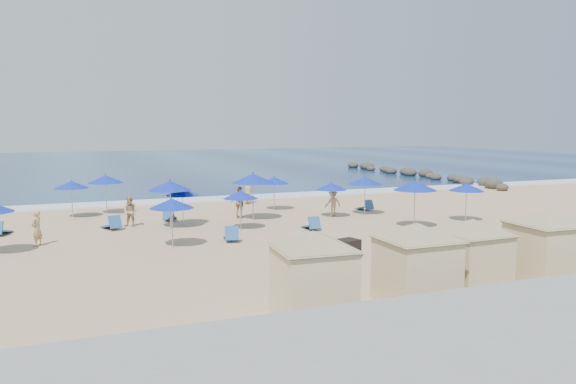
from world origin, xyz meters
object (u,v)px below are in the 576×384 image
Objects in this scene: umbrella_12 at (467,187)px; umbrella_4 at (106,179)px; umbrella_7 at (253,178)px; beachgoer_4 at (248,191)px; umbrella_11 at (415,186)px; beachgoer_3 at (333,203)px; beachgoer_2 at (240,203)px; beachgoer_1 at (130,212)px; rock_jetty at (415,173)px; umbrella_2 at (71,185)px; umbrella_8 at (331,186)px; umbrella_6 at (241,195)px; trash_bin at (349,248)px; cabana_1 at (417,253)px; cabana_3 at (547,237)px; beachgoer_0 at (37,228)px; umbrella_3 at (170,186)px; umbrella_5 at (183,192)px; umbrella_9 at (274,180)px; cabana_0 at (313,263)px; umbrella_10 at (365,181)px; umbrella_13 at (172,203)px; cabana_2 at (472,246)px.

umbrella_4 is at bearing 150.52° from umbrella_12.
umbrella_7 reaches higher than beachgoer_4.
beachgoer_3 is at bearing 112.34° from umbrella_11.
umbrella_11 is at bearing -38.77° from umbrella_7.
beachgoer_1 is at bearing 47.89° from beachgoer_2.
umbrella_2 is (-33.10, -14.25, 1.55)m from rock_jetty.
umbrella_8 is (11.83, -6.18, -0.29)m from umbrella_4.
umbrella_6 reaches higher than beachgoer_2.
trash_bin is 7.73m from umbrella_11.
cabana_1 reaches higher than umbrella_2.
beachgoer_3 is (-0.31, 15.26, -0.82)m from cabana_3.
beachgoer_0 is 1.02× the size of beachgoer_3.
beachgoer_3 is (-2.10, 5.11, -1.43)m from umbrella_11.
umbrella_4 is at bearing 113.55° from umbrella_3.
umbrella_5 reaches higher than rock_jetty.
cabana_1 is 2.66× the size of beachgoer_1.
umbrella_9 is 1.26× the size of beachgoer_4.
cabana_0 is 1.81× the size of umbrella_10.
beachgoer_3 is at bearing 132.02° from beachgoer_0.
umbrella_10 is at bearing -3.74° from umbrella_5.
umbrella_11 is (6.85, -5.50, -0.14)m from umbrella_7.
umbrella_3 is 9.73m from beachgoer_4.
umbrella_3 reaches higher than umbrella_12.
beachgoer_0 is (-11.65, 6.98, 0.43)m from trash_bin.
umbrella_11 is at bearing -62.19° from umbrella_9.
umbrella_10 reaches higher than beachgoer_1.
cabana_3 reaches higher than beachgoer_3.
umbrella_13 is at bearing -79.70° from umbrella_4.
umbrella_12 is at bearing -163.17° from beachgoer_2.
umbrella_8 is (4.41, -0.85, -0.54)m from umbrella_7.
cabana_3 reaches higher than umbrella_11.
cabana_0 is at bearing -124.19° from umbrella_10.
cabana_0 is 21.10m from umbrella_2.
beachgoer_0 is at bearing 119.91° from cabana_0.
umbrella_7 is at bearing -128.44° from umbrella_9.
umbrella_7 is at bearing -141.67° from rock_jetty.
umbrella_11 is 1.14× the size of umbrella_13.
umbrella_4 is 10.07m from umbrella_9.
umbrella_8 reaches higher than trash_bin.
cabana_2 is (5.72, 0.39, -0.06)m from cabana_0.
umbrella_12 is (19.96, -9.41, -0.01)m from umbrella_2.
rock_jetty is at bearing 61.43° from beachgoer_1.
umbrella_5 is 0.95× the size of umbrella_9.
rock_jetty is at bearing 23.29° from umbrella_2.
umbrella_11 reaches higher than umbrella_8.
umbrella_3 is at bearing 165.31° from umbrella_12.
beachgoer_3 is (8.27, 15.34, -0.75)m from cabana_0.
umbrella_2 is 0.82× the size of umbrella_7.
umbrella_4 is 8.33m from beachgoer_2.
umbrella_12 reaches higher than trash_bin.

